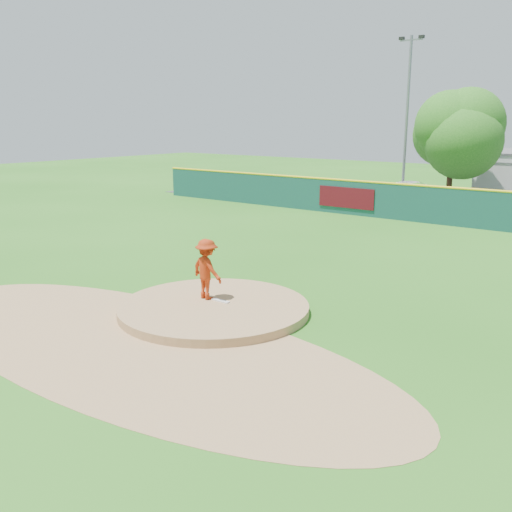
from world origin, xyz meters
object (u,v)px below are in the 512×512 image
Objects in this scene: playground_slide at (279,187)px; light_pole_left at (407,111)px; pitcher at (207,269)px; deciduous_tree at (453,134)px; van at (414,191)px.

playground_slide is 0.26× the size of light_pole_left.
pitcher is 0.16× the size of light_pole_left.
light_pole_left is (-4.00, 2.00, 1.50)m from deciduous_tree.
pitcher is 24.99m from deciduous_tree.
van is 9.36m from playground_slide.
deciduous_tree is (-1.49, 24.71, 3.40)m from pitcher.
pitcher is 25.94m from van.
van is at bearing -40.42° from light_pole_left.
playground_slide is 12.14m from deciduous_tree.
deciduous_tree is (11.05, 3.31, 3.76)m from playground_slide.
pitcher is 0.25× the size of deciduous_tree.
playground_slide is (-12.54, 21.41, -0.36)m from pitcher.
pitcher reaches higher than van.
playground_slide is at bearing 127.05° from van.
playground_slide is at bearing -50.13° from pitcher.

